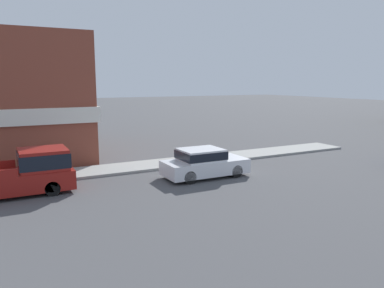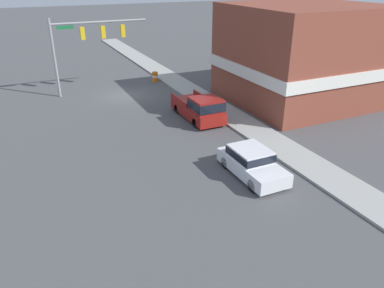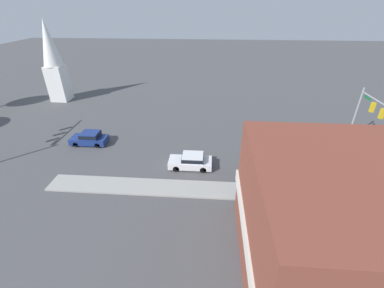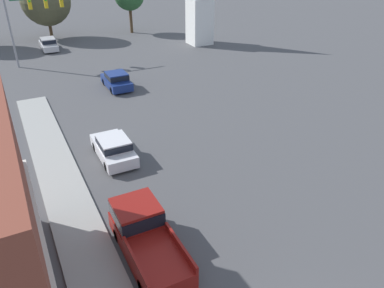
{
  "view_description": "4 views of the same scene",
  "coord_description": "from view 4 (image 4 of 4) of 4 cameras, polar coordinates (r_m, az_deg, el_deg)",
  "views": [
    {
      "loc": [
        14.52,
        7.49,
        4.95
      ],
      "look_at": [
        -0.89,
        15.57,
        2.03
      ],
      "focal_mm": 35.0,
      "sensor_mm": 36.0,
      "label": 1
    },
    {
      "loc": [
        8.48,
        31.73,
        10.18
      ],
      "look_at": [
        0.73,
        15.26,
        1.73
      ],
      "focal_mm": 35.0,
      "sensor_mm": 36.0,
      "label": 2
    },
    {
      "loc": [
        -24.27,
        15.16,
        15.25
      ],
      "look_at": [
        -0.63,
        16.9,
        1.98
      ],
      "focal_mm": 24.0,
      "sensor_mm": 36.0,
      "label": 3
    },
    {
      "loc": [
        -7.19,
        -4.05,
        12.6
      ],
      "look_at": [
        1.48,
        12.76,
        2.18
      ],
      "focal_mm": 35.0,
      "sensor_mm": 36.0,
      "label": 4
    }
  ],
  "objects": [
    {
      "name": "far_signal_assembly",
      "position": [
        45.64,
        -23.16,
        18.16
      ],
      "size": [
        7.8,
        0.49,
        7.87
      ],
      "color": "gray",
      "rests_on": "ground"
    },
    {
      "name": "car_lead",
      "position": [
        24.57,
        -11.85,
        -0.55
      ],
      "size": [
        1.95,
        4.44,
        1.51
      ],
      "color": "black",
      "rests_on": "ground"
    },
    {
      "name": "car_oncoming",
      "position": [
        36.71,
        -11.42,
        9.54
      ],
      "size": [
        1.95,
        4.27,
        1.56
      ],
      "rotation": [
        0.0,
        0.0,
        3.14
      ],
      "color": "black",
      "rests_on": "ground"
    },
    {
      "name": "car_distant",
      "position": [
        52.72,
        -21.04,
        14.08
      ],
      "size": [
        1.79,
        4.61,
        1.55
      ],
      "color": "black",
      "rests_on": "ground"
    },
    {
      "name": "pickup_truck_parked",
      "position": [
        17.43,
        -7.3,
        -13.35
      ],
      "size": [
        2.11,
        5.37,
        1.96
      ],
      "color": "black",
      "rests_on": "ground"
    },
    {
      "name": "backdrop_tree_left_mid",
      "position": [
        58.3,
        -21.42,
        19.67
      ],
      "size": [
        6.68,
        6.68,
        8.48
      ],
      "color": "#4C3823",
      "rests_on": "ground"
    }
  ]
}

